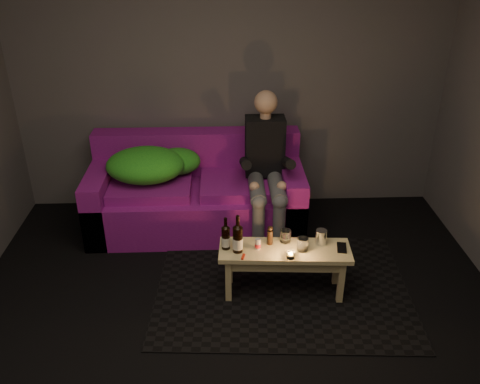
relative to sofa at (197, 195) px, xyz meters
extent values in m
plane|color=black|center=(0.33, -1.82, -0.30)|extent=(4.50, 4.50, 0.00)
plane|color=#555255|center=(0.33, 0.43, 1.00)|extent=(4.00, 0.00, 4.00)
cube|color=black|center=(0.69, -1.01, -0.29)|extent=(2.02, 1.52, 0.01)
cube|color=#7E117F|center=(0.00, -0.05, -0.10)|extent=(1.92, 0.86, 0.40)
cube|color=#7E117F|center=(0.00, 0.28, 0.32)|extent=(1.92, 0.21, 0.42)
cube|color=#7E117F|center=(-0.86, -0.05, 0.00)|extent=(0.19, 0.86, 0.59)
cube|color=#7E117F|center=(0.86, -0.05, 0.00)|extent=(0.19, 0.86, 0.59)
cube|color=#7E117F|center=(-0.40, -0.09, 0.14)|extent=(0.72, 0.58, 0.10)
cube|color=#7E117F|center=(0.40, -0.09, 0.14)|extent=(0.72, 0.58, 0.10)
ellipsoid|color=#188820|center=(-0.44, -0.05, 0.33)|extent=(0.69, 0.54, 0.29)
ellipsoid|color=#188820|center=(-0.17, 0.09, 0.31)|extent=(0.42, 0.35, 0.23)
ellipsoid|color=#188820|center=(-0.65, 0.07, 0.27)|extent=(0.31, 0.25, 0.15)
cube|color=black|center=(0.62, 0.00, 0.48)|extent=(0.35, 0.21, 0.53)
sphere|color=tan|center=(0.62, 0.00, 0.88)|extent=(0.20, 0.20, 0.20)
cylinder|color=#555860|center=(0.53, -0.30, 0.21)|extent=(0.13, 0.48, 0.13)
cylinder|color=#555860|center=(0.71, -0.30, 0.21)|extent=(0.13, 0.48, 0.13)
cylinder|color=#555860|center=(0.53, -0.53, -0.05)|extent=(0.11, 0.11, 0.49)
cylinder|color=#555860|center=(0.71, -0.53, -0.05)|extent=(0.11, 0.11, 0.49)
cube|color=black|center=(0.53, -0.58, -0.27)|extent=(0.09, 0.21, 0.06)
cube|color=black|center=(0.71, -0.58, -0.27)|extent=(0.09, 0.21, 0.06)
cube|color=tan|center=(0.69, -1.06, 0.08)|extent=(0.99, 0.37, 0.04)
cube|color=tan|center=(0.69, -1.06, 0.02)|extent=(0.86, 0.29, 0.09)
cube|color=tan|center=(0.27, -1.14, -0.12)|extent=(0.05, 0.05, 0.36)
cube|color=tan|center=(0.28, -0.92, -0.12)|extent=(0.05, 0.05, 0.36)
cube|color=tan|center=(1.10, -1.19, -0.12)|extent=(0.05, 0.05, 0.36)
cube|color=tan|center=(1.11, -0.97, -0.12)|extent=(0.05, 0.05, 0.36)
cylinder|color=black|center=(0.25, -1.03, 0.19)|extent=(0.06, 0.06, 0.17)
cylinder|color=white|center=(0.25, -1.03, 0.16)|extent=(0.07, 0.07, 0.07)
cone|color=black|center=(0.25, -1.03, 0.29)|extent=(0.06, 0.06, 0.03)
cylinder|color=black|center=(0.25, -1.03, 0.32)|extent=(0.02, 0.02, 0.08)
cylinder|color=black|center=(0.34, -1.07, 0.20)|extent=(0.07, 0.07, 0.20)
cylinder|color=white|center=(0.34, -1.07, 0.17)|extent=(0.08, 0.08, 0.09)
cone|color=black|center=(0.34, -1.07, 0.32)|extent=(0.07, 0.07, 0.03)
cylinder|color=black|center=(0.34, -1.07, 0.35)|extent=(0.03, 0.03, 0.10)
cylinder|color=silver|center=(0.49, -1.05, 0.14)|extent=(0.04, 0.04, 0.09)
cylinder|color=black|center=(0.58, -0.99, 0.16)|extent=(0.06, 0.06, 0.12)
cylinder|color=white|center=(0.70, -0.96, 0.15)|extent=(0.10, 0.10, 0.10)
cylinder|color=white|center=(0.72, -1.17, 0.12)|extent=(0.06, 0.06, 0.05)
sphere|color=orange|center=(0.72, -1.17, 0.13)|extent=(0.02, 0.02, 0.02)
cylinder|color=white|center=(0.81, -1.08, 0.15)|extent=(0.08, 0.08, 0.10)
cylinder|color=silver|center=(0.97, -0.99, 0.16)|extent=(0.10, 0.10, 0.11)
cube|color=black|center=(1.11, -1.06, 0.10)|extent=(0.09, 0.15, 0.01)
cube|color=#B31E0B|center=(0.38, -1.15, 0.10)|extent=(0.03, 0.07, 0.01)
camera|label=1|loc=(0.24, -4.15, 2.21)|focal=38.00mm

